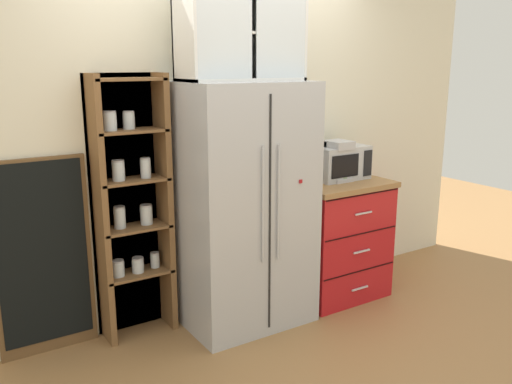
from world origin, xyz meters
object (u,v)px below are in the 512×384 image
refrigerator (244,206)px  chalkboard_menu (43,257)px  coffee_maker (336,160)px  mug_cream (313,178)px  microwave (337,162)px  bottle_clear (334,166)px  mug_sage (342,176)px

refrigerator → chalkboard_menu: (-1.29, 0.30, -0.21)m
coffee_maker → mug_cream: bearing=-176.0°
microwave → mug_cream: size_ratio=3.76×
bottle_clear → coffee_maker: bearing=-90.0°
microwave → mug_sage: bearing=-112.7°
coffee_maker → chalkboard_menu: chalkboard_menu is taller
microwave → mug_sage: microwave is taller
coffee_maker → mug_sage: 0.14m
refrigerator → microwave: bearing=3.7°
mug_sage → microwave: bearing=67.3°
microwave → bottle_clear: 0.06m
coffee_maker → bottle_clear: 0.05m
mug_cream → mug_sage: 0.24m
mug_cream → mug_sage: mug_cream is taller
microwave → mug_cream: bearing=-168.5°
microwave → chalkboard_menu: bearing=173.7°
microwave → refrigerator: bearing=-176.3°
microwave → chalkboard_menu: chalkboard_menu is taller
coffee_maker → mug_cream: 0.26m
coffee_maker → mug_sage: coffee_maker is taller
coffee_maker → mug_sage: size_ratio=2.59×
refrigerator → mug_cream: size_ratio=14.54×
microwave → coffee_maker: size_ratio=1.42×
microwave → bottle_clear: microwave is taller
refrigerator → microwave: (0.89, 0.06, 0.21)m
coffee_maker → chalkboard_menu: (-2.13, 0.28, -0.45)m
coffee_maker → mug_cream: coffee_maker is taller
coffee_maker → refrigerator: bearing=-178.9°
microwave → coffee_maker: bearing=-141.1°
mug_sage → chalkboard_menu: size_ratio=0.09×
mug_cream → mug_sage: size_ratio=0.98×
refrigerator → chalkboard_menu: size_ratio=1.34×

